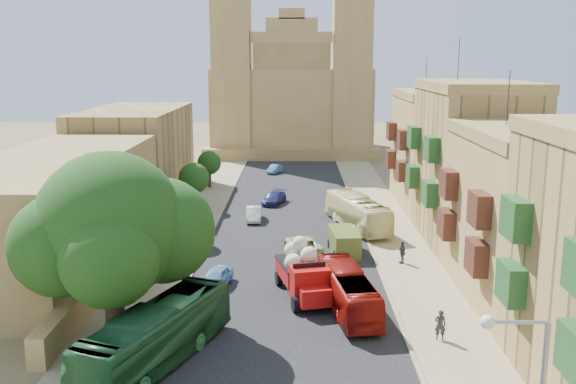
{
  "coord_description": "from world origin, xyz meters",
  "views": [
    {
      "loc": [
        0.7,
        -29.89,
        15.66
      ],
      "look_at": [
        0.0,
        26.0,
        4.0
      ],
      "focal_mm": 40.0,
      "sensor_mm": 36.0,
      "label": 1
    }
  ],
  "objects_px": {
    "car_blue_a": "(216,278)",
    "pedestrian_a": "(440,325)",
    "church": "(292,96)",
    "car_dkblue": "(274,198)",
    "street_tree_a": "(139,249)",
    "car_white_a": "(254,214)",
    "red_truck": "(303,272)",
    "bus_green_north": "(157,335)",
    "car_white_b": "(336,205)",
    "ficus_tree": "(112,231)",
    "car_blue_b": "(275,169)",
    "olive_pickup": "(344,242)",
    "car_cream": "(303,244)",
    "bus_red_east": "(348,291)",
    "pedestrian_c": "(402,252)",
    "bus_cream_east": "(358,212)",
    "street_tree_b": "(172,200)",
    "street_tree_c": "(194,178)",
    "street_tree_d": "(209,163)"
  },
  "relations": [
    {
      "from": "car_dkblue",
      "to": "olive_pickup",
      "type": "bearing_deg",
      "value": -55.0
    },
    {
      "from": "street_tree_d",
      "to": "pedestrian_c",
      "type": "height_order",
      "value": "street_tree_d"
    },
    {
      "from": "street_tree_b",
      "to": "bus_green_north",
      "type": "xyz_separation_m",
      "value": [
        3.5,
        -23.0,
        -2.1
      ]
    },
    {
      "from": "car_cream",
      "to": "bus_cream_east",
      "type": "bearing_deg",
      "value": -139.32
    },
    {
      "from": "church",
      "to": "car_blue_b",
      "type": "relative_size",
      "value": 10.35
    },
    {
      "from": "street_tree_d",
      "to": "car_dkblue",
      "type": "relative_size",
      "value": 1.01
    },
    {
      "from": "bus_cream_east",
      "to": "bus_red_east",
      "type": "bearing_deg",
      "value": 66.03
    },
    {
      "from": "ficus_tree",
      "to": "street_tree_c",
      "type": "distance_m",
      "value": 32.14
    },
    {
      "from": "ficus_tree",
      "to": "car_blue_b",
      "type": "bearing_deg",
      "value": 82.49
    },
    {
      "from": "street_tree_c",
      "to": "car_blue_b",
      "type": "height_order",
      "value": "street_tree_c"
    },
    {
      "from": "ficus_tree",
      "to": "pedestrian_c",
      "type": "height_order",
      "value": "ficus_tree"
    },
    {
      "from": "car_dkblue",
      "to": "pedestrian_c",
      "type": "distance_m",
      "value": 23.32
    },
    {
      "from": "car_cream",
      "to": "street_tree_d",
      "type": "bearing_deg",
      "value": -83.47
    },
    {
      "from": "red_truck",
      "to": "bus_green_north",
      "type": "relative_size",
      "value": 0.62
    },
    {
      "from": "street_tree_b",
      "to": "pedestrian_c",
      "type": "distance_m",
      "value": 20.1
    },
    {
      "from": "car_blue_a",
      "to": "pedestrian_a",
      "type": "distance_m",
      "value": 16.09
    },
    {
      "from": "car_dkblue",
      "to": "car_white_b",
      "type": "xyz_separation_m",
      "value": [
        6.59,
        -3.33,
        -0.02
      ]
    },
    {
      "from": "olive_pickup",
      "to": "car_white_b",
      "type": "bearing_deg",
      "value": 88.94
    },
    {
      "from": "church",
      "to": "car_dkblue",
      "type": "distance_m",
      "value": 40.84
    },
    {
      "from": "street_tree_a",
      "to": "car_white_a",
      "type": "distance_m",
      "value": 20.52
    },
    {
      "from": "street_tree_a",
      "to": "car_cream",
      "type": "xyz_separation_m",
      "value": [
        11.3,
        8.76,
        -2.22
      ]
    },
    {
      "from": "olive_pickup",
      "to": "car_blue_b",
      "type": "distance_m",
      "value": 38.16
    },
    {
      "from": "pedestrian_a",
      "to": "car_blue_b",
      "type": "bearing_deg",
      "value": -69.5
    },
    {
      "from": "car_white_a",
      "to": "car_cream",
      "type": "distance_m",
      "value": 11.57
    },
    {
      "from": "street_tree_a",
      "to": "street_tree_b",
      "type": "distance_m",
      "value": 12.03
    },
    {
      "from": "olive_pickup",
      "to": "bus_cream_east",
      "type": "xyz_separation_m",
      "value": [
        1.86,
        8.08,
        0.56
      ]
    },
    {
      "from": "car_cream",
      "to": "pedestrian_c",
      "type": "xyz_separation_m",
      "value": [
        7.68,
        -2.72,
        0.19
      ]
    },
    {
      "from": "red_truck",
      "to": "pedestrian_a",
      "type": "distance_m",
      "value": 10.18
    },
    {
      "from": "ficus_tree",
      "to": "bus_green_north",
      "type": "bearing_deg",
      "value": -46.0
    },
    {
      "from": "car_white_a",
      "to": "car_dkblue",
      "type": "height_order",
      "value": "car_white_a"
    },
    {
      "from": "car_blue_b",
      "to": "car_blue_a",
      "type": "bearing_deg",
      "value": -74.87
    },
    {
      "from": "car_blue_a",
      "to": "pedestrian_a",
      "type": "xyz_separation_m",
      "value": [
        13.73,
        -8.39,
        0.22
      ]
    },
    {
      "from": "car_cream",
      "to": "bus_red_east",
      "type": "bearing_deg",
      "value": 86.31
    },
    {
      "from": "car_white_b",
      "to": "car_blue_b",
      "type": "distance_m",
      "value": 23.77
    },
    {
      "from": "bus_red_east",
      "to": "car_blue_a",
      "type": "distance_m",
      "value": 9.78
    },
    {
      "from": "street_tree_c",
      "to": "car_dkblue",
      "type": "bearing_deg",
      "value": 18.48
    },
    {
      "from": "bus_cream_east",
      "to": "pedestrian_a",
      "type": "bearing_deg",
      "value": 78.62
    },
    {
      "from": "olive_pickup",
      "to": "pedestrian_c",
      "type": "relative_size",
      "value": 2.76
    },
    {
      "from": "olive_pickup",
      "to": "car_cream",
      "type": "bearing_deg",
      "value": 176.99
    },
    {
      "from": "red_truck",
      "to": "bus_green_north",
      "type": "xyz_separation_m",
      "value": [
        -7.71,
        -9.79,
        -0.13
      ]
    },
    {
      "from": "car_cream",
      "to": "car_white_b",
      "type": "bearing_deg",
      "value": -119.84
    },
    {
      "from": "car_white_a",
      "to": "car_white_b",
      "type": "distance_m",
      "value": 9.33
    },
    {
      "from": "red_truck",
      "to": "car_blue_b",
      "type": "relative_size",
      "value": 2.02
    },
    {
      "from": "pedestrian_c",
      "to": "church",
      "type": "bearing_deg",
      "value": 174.49
    },
    {
      "from": "bus_green_north",
      "to": "car_white_b",
      "type": "xyz_separation_m",
      "value": [
        11.42,
        34.45,
        -0.96
      ]
    },
    {
      "from": "car_dkblue",
      "to": "pedestrian_a",
      "type": "distance_m",
      "value": 36.21
    },
    {
      "from": "street_tree_b",
      "to": "car_blue_b",
      "type": "height_order",
      "value": "street_tree_b"
    },
    {
      "from": "bus_cream_east",
      "to": "car_dkblue",
      "type": "distance_m",
      "value": 13.03
    },
    {
      "from": "car_white_a",
      "to": "street_tree_d",
      "type": "bearing_deg",
      "value": 108.57
    },
    {
      "from": "bus_red_east",
      "to": "car_blue_a",
      "type": "bearing_deg",
      "value": -33.49
    }
  ]
}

